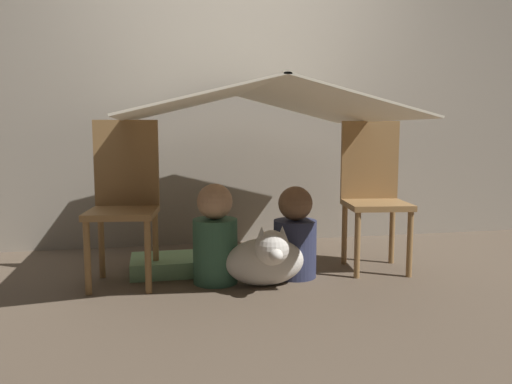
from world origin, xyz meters
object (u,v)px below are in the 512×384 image
chair_right (373,190)px  person_front (215,238)px  dog (267,258)px  person_second (295,236)px  chair_left (124,196)px

chair_right → person_front: chair_right is taller
person_front → dog: 0.33m
chair_right → person_second: bearing=-161.0°
chair_right → chair_left: bearing=-172.1°
dog → person_second: bearing=39.2°
person_front → chair_left: bearing=165.4°
chair_left → person_second: 1.04m
person_front → dog: bearing=-29.2°
person_front → dog: size_ratio=1.28×
chair_left → dog: 0.91m
dog → person_front: bearing=150.8°
person_second → dog: (-0.22, -0.18, -0.08)m
chair_left → dog: (0.79, -0.29, -0.34)m
chair_left → person_front: 0.58m
person_front → person_second: 0.49m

